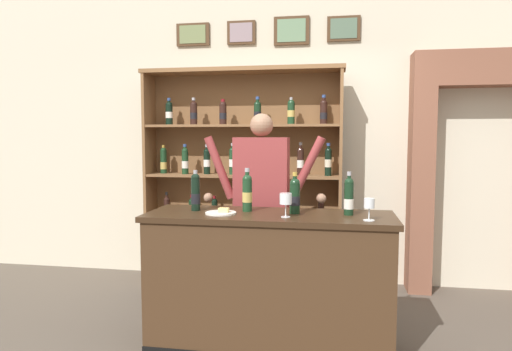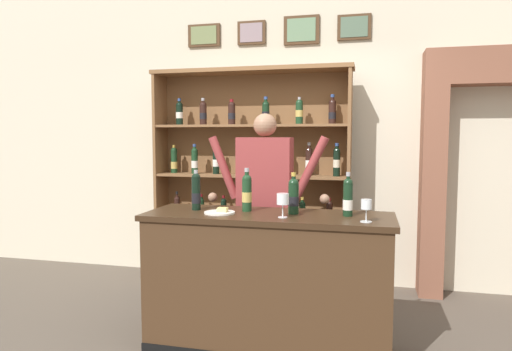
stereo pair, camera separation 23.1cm
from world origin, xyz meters
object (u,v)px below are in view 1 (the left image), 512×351
at_px(wine_glass_right, 286,200).
at_px(cheese_plate, 221,212).
at_px(tasting_counter, 269,282).
at_px(tasting_bottle_brunello, 295,195).
at_px(tasting_bottle_riserva, 247,192).
at_px(wine_glass_center, 369,205).
at_px(tasting_bottle_chianti, 196,192).
at_px(wine_shelf, 243,173).
at_px(tasting_bottle_vin_santo, 349,196).
at_px(shopkeeper, 262,192).

xyz_separation_m(wine_glass_right, cheese_plate, (-0.47, 0.06, -0.11)).
xyz_separation_m(tasting_counter, tasting_bottle_brunello, (0.18, 0.04, 0.63)).
relative_size(tasting_bottle_riserva, cheese_plate, 1.44).
relative_size(wine_glass_center, cheese_plate, 0.67).
bearing_deg(tasting_bottle_chianti, wine_shelf, 86.40).
bearing_deg(tasting_bottle_chianti, tasting_bottle_brunello, -0.23).
relative_size(wine_shelf, tasting_bottle_chianti, 7.38).
xyz_separation_m(wine_glass_right, wine_glass_center, (0.55, -0.03, -0.02)).
bearing_deg(wine_glass_center, cheese_plate, 174.74).
relative_size(tasting_bottle_riserva, tasting_bottle_brunello, 1.07).
distance_m(tasting_bottle_chianti, cheese_plate, 0.28).
xyz_separation_m(wine_shelf, wine_glass_center, (1.15, -1.54, -0.07)).
distance_m(tasting_counter, tasting_bottle_vin_santo, 0.84).
bearing_deg(tasting_bottle_vin_santo, cheese_plate, -173.23).
bearing_deg(tasting_bottle_chianti, shopkeeper, 51.15).
bearing_deg(tasting_bottle_riserva, shopkeeper, 86.44).
xyz_separation_m(tasting_bottle_chianti, tasting_bottle_riserva, (0.38, 0.03, 0.00)).
bearing_deg(wine_glass_center, wine_glass_right, 176.47).
xyz_separation_m(tasting_bottle_riserva, wine_glass_right, (0.31, -0.20, -0.02)).
bearing_deg(tasting_bottle_vin_santo, shopkeeper, 143.77).
relative_size(shopkeeper, cheese_plate, 7.86).
xyz_separation_m(shopkeeper, tasting_bottle_riserva, (-0.03, -0.48, 0.06)).
distance_m(wine_shelf, tasting_bottle_chianti, 1.34).
xyz_separation_m(tasting_counter, cheese_plate, (-0.34, -0.06, 0.51)).
height_order(tasting_counter, tasting_bottle_riserva, tasting_bottle_riserva).
bearing_deg(tasting_counter, wine_glass_center, -13.12).
bearing_deg(tasting_bottle_riserva, wine_glass_center, -15.35).
relative_size(wine_glass_right, cheese_plate, 0.75).
xyz_separation_m(wine_glass_center, cheese_plate, (-1.02, 0.09, -0.09)).
bearing_deg(wine_shelf, tasting_bottle_chianti, -93.60).
height_order(wine_shelf, tasting_bottle_vin_santo, wine_shelf).
height_order(tasting_counter, tasting_bottle_chianti, tasting_bottle_chianti).
height_order(wine_glass_right, cheese_plate, wine_glass_right).
height_order(tasting_bottle_brunello, wine_glass_right, tasting_bottle_brunello).
bearing_deg(wine_shelf, shopkeeper, -68.37).
height_order(tasting_counter, tasting_bottle_brunello, tasting_bottle_brunello).
distance_m(wine_shelf, shopkeeper, 0.90).
bearing_deg(tasting_bottle_vin_santo, tasting_counter, -175.78).
bearing_deg(tasting_bottle_chianti, tasting_counter, -4.29).
relative_size(tasting_bottle_chianti, wine_glass_right, 1.82).
bearing_deg(shopkeeper, cheese_plate, -107.14).
height_order(tasting_bottle_riserva, tasting_bottle_brunello, tasting_bottle_riserva).
distance_m(wine_shelf, tasting_bottle_brunello, 1.49).
xyz_separation_m(tasting_bottle_riserva, tasting_bottle_brunello, (0.35, -0.04, -0.01)).
distance_m(tasting_bottle_chianti, tasting_bottle_brunello, 0.74).
bearing_deg(wine_glass_right, tasting_counter, 136.17).
bearing_deg(tasting_bottle_vin_santo, wine_shelf, 127.49).
height_order(tasting_bottle_chianti, cheese_plate, tasting_bottle_chianti).
distance_m(tasting_bottle_chianti, tasting_bottle_vin_santo, 1.11).
distance_m(shopkeeper, tasting_bottle_chianti, 0.66).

